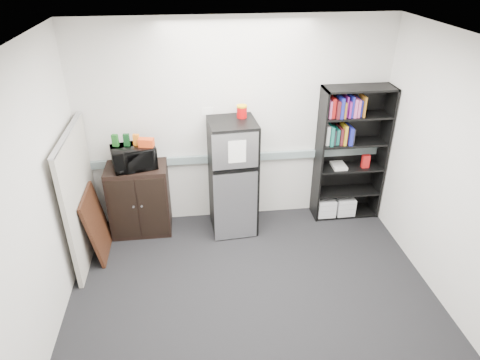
{
  "coord_description": "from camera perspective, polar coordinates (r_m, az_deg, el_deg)",
  "views": [
    {
      "loc": [
        -0.57,
        -3.38,
        3.39
      ],
      "look_at": [
        -0.04,
        0.9,
        1.01
      ],
      "focal_mm": 32.0,
      "sensor_mm": 36.0,
      "label": 1
    }
  ],
  "objects": [
    {
      "name": "microwave",
      "position": [
        5.43,
        -13.97,
        2.99
      ],
      "size": [
        0.59,
        0.47,
        0.29
      ],
      "primitive_type": "imported",
      "rotation": [
        0.0,
        0.0,
        0.26
      ],
      "color": "black",
      "rests_on": "cabinet"
    },
    {
      "name": "snack_box_a",
      "position": [
        5.4,
        -16.31,
        5.08
      ],
      "size": [
        0.08,
        0.07,
        0.15
      ],
      "primitive_type": "cube",
      "rotation": [
        0.0,
        0.0,
        -0.29
      ],
      "color": "#18551A",
      "rests_on": "microwave"
    },
    {
      "name": "snack_bag",
      "position": [
        5.31,
        -12.39,
        4.91
      ],
      "size": [
        0.2,
        0.14,
        0.1
      ],
      "primitive_type": "cube",
      "rotation": [
        0.0,
        0.0,
        -0.21
      ],
      "color": "#DE4216",
      "rests_on": "microwave"
    },
    {
      "name": "bookshelf",
      "position": [
        5.88,
        14.37,
        3.69
      ],
      "size": [
        0.9,
        0.34,
        1.85
      ],
      "color": "black",
      "rests_on": "floor"
    },
    {
      "name": "refrigerator",
      "position": [
        5.49,
        -0.93,
        0.34
      ],
      "size": [
        0.61,
        0.64,
        1.53
      ],
      "rotation": [
        0.0,
        0.0,
        0.07
      ],
      "color": "black",
      "rests_on": "floor"
    },
    {
      "name": "cabinet",
      "position": [
        5.73,
        -13.23,
        -2.52
      ],
      "size": [
        0.76,
        0.51,
        0.95
      ],
      "color": "black",
      "rests_on": "floor"
    },
    {
      "name": "snack_box_c",
      "position": [
        5.36,
        -13.67,
        5.23
      ],
      "size": [
        0.08,
        0.06,
        0.14
      ],
      "primitive_type": "cube",
      "rotation": [
        0.0,
        0.0,
        -0.18
      ],
      "color": "orange",
      "rests_on": "microwave"
    },
    {
      "name": "electrical_raceway",
      "position": [
        5.7,
        -0.58,
        3.02
      ],
      "size": [
        3.92,
        0.05,
        0.1
      ],
      "primitive_type": "cube",
      "color": "gray",
      "rests_on": "wall_back"
    },
    {
      "name": "wall_back",
      "position": [
        5.55,
        -0.64,
        7.33
      ],
      "size": [
        4.0,
        0.02,
        2.7
      ],
      "primitive_type": "cube",
      "color": "silver",
      "rests_on": "floor"
    },
    {
      "name": "wall_note",
      "position": [
        5.45,
        -4.35,
        9.08
      ],
      "size": [
        0.14,
        0.0,
        0.1
      ],
      "primitive_type": "cube",
      "color": "white",
      "rests_on": "wall_back"
    },
    {
      "name": "coffee_can",
      "position": [
        5.28,
        0.25,
        9.25
      ],
      "size": [
        0.13,
        0.13,
        0.17
      ],
      "color": "#B10809",
      "rests_on": "refrigerator"
    },
    {
      "name": "wall_left",
      "position": [
        4.2,
        -25.93,
        -3.39
      ],
      "size": [
        0.02,
        3.5,
        2.7
      ],
      "primitive_type": "cube",
      "color": "silver",
      "rests_on": "floor"
    },
    {
      "name": "snack_box_b",
      "position": [
        5.38,
        -14.89,
        5.19
      ],
      "size": [
        0.07,
        0.06,
        0.15
      ],
      "primitive_type": "cube",
      "rotation": [
        0.0,
        0.0,
        -0.07
      ],
      "color": "#0B3213",
      "rests_on": "microwave"
    },
    {
      "name": "cubicle_partition",
      "position": [
        5.32,
        -20.54,
        -2.11
      ],
      "size": [
        0.06,
        1.3,
        1.62
      ],
      "color": "#9B978A",
      "rests_on": "floor"
    },
    {
      "name": "floor",
      "position": [
        4.82,
        1.89,
        -15.8
      ],
      "size": [
        4.0,
        4.0,
        0.0
      ],
      "primitive_type": "plane",
      "color": "black",
      "rests_on": "ground"
    },
    {
      "name": "ceiling",
      "position": [
        3.5,
        2.62,
        17.51
      ],
      "size": [
        4.0,
        3.5,
        0.02
      ],
      "primitive_type": "cube",
      "color": "white",
      "rests_on": "wall_back"
    },
    {
      "name": "wall_right",
      "position": [
        4.71,
        26.99,
        -0.15
      ],
      "size": [
        0.02,
        3.5,
        2.7
      ],
      "primitive_type": "cube",
      "color": "silver",
      "rests_on": "floor"
    },
    {
      "name": "framed_poster",
      "position": [
        5.48,
        -18.54,
        -5.57
      ],
      "size": [
        0.19,
        0.66,
        0.85
      ],
      "rotation": [
        0.0,
        -0.18,
        0.0
      ],
      "color": "black",
      "rests_on": "floor"
    }
  ]
}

